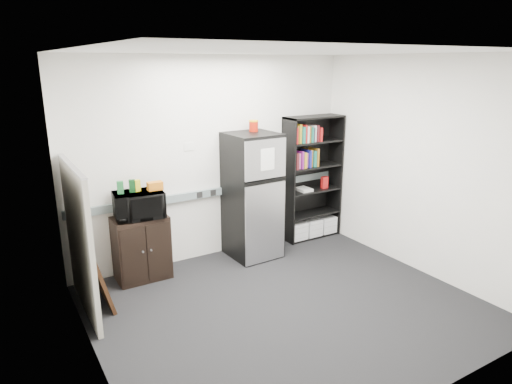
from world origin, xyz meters
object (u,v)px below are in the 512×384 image
microwave (139,205)px  refrigerator (253,196)px  cabinet (142,248)px  bookshelf (312,179)px  cubicle_partition (79,240)px

microwave → refrigerator: (1.54, -0.06, -0.11)m
cabinet → bookshelf: bearing=1.4°
cabinet → refrigerator: (1.54, -0.08, 0.45)m
cabinet → refrigerator: 1.61m
cubicle_partition → bookshelf: bearing=8.1°
cabinet → microwave: 0.56m
cabinet → refrigerator: size_ratio=0.47×
cubicle_partition → refrigerator: (2.31, 0.34, 0.04)m
microwave → cabinet: bearing=96.8°
cubicle_partition → microwave: 0.88m
cabinet → refrigerator: refrigerator is taller
cubicle_partition → cabinet: (0.77, 0.42, -0.41)m
cubicle_partition → refrigerator: bearing=8.4°
cubicle_partition → cabinet: cubicle_partition is taller
bookshelf → refrigerator: 1.13m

